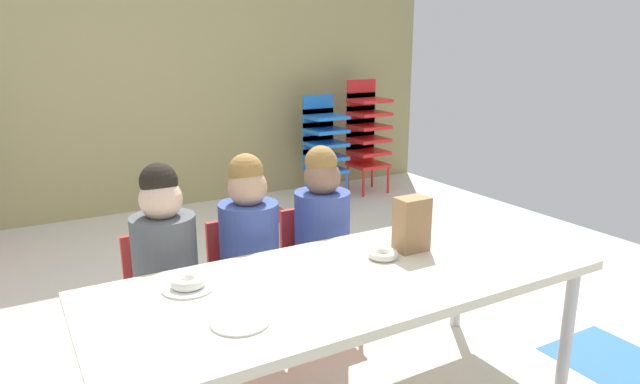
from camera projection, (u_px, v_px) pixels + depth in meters
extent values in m
cube|color=silver|center=(252.00, 348.00, 2.64)|extent=(5.80, 5.07, 0.02)
cube|color=silver|center=(261.00, 264.00, 3.61)|extent=(0.43, 0.43, 0.00)
cube|color=#B24C47|center=(266.00, 216.00, 4.58)|extent=(0.43, 0.43, 0.00)
cube|color=#336BB2|center=(607.00, 358.00, 2.53)|extent=(0.43, 0.43, 0.00)
cube|color=#478C51|center=(518.00, 270.00, 3.50)|extent=(0.43, 0.43, 0.00)
cube|color=tan|center=(119.00, 56.00, 4.43)|extent=(5.80, 0.10, 2.54)
cube|color=beige|center=(349.00, 280.00, 2.03)|extent=(1.84, 0.74, 0.04)
cylinder|color=#B2B2B7|center=(567.00, 330.00, 2.25)|extent=(0.05, 0.05, 0.53)
cylinder|color=#B2B2B7|center=(96.00, 373.00, 1.95)|extent=(0.05, 0.05, 0.53)
cylinder|color=#B2B2B7|center=(458.00, 276.00, 2.77)|extent=(0.05, 0.05, 0.53)
cube|color=red|center=(169.00, 310.00, 2.34)|extent=(0.32, 0.30, 0.03)
cube|color=red|center=(157.00, 264.00, 2.43)|extent=(0.29, 0.02, 0.30)
cylinder|color=#4C5156|center=(165.00, 261.00, 2.28)|extent=(0.30, 0.30, 0.38)
sphere|color=beige|center=(161.00, 199.00, 2.21)|extent=(0.17, 0.17, 0.17)
sphere|color=black|center=(159.00, 181.00, 2.21)|extent=(0.15, 0.15, 0.15)
cylinder|color=red|center=(145.00, 366.00, 2.20)|extent=(0.02, 0.02, 0.28)
cylinder|color=red|center=(214.00, 347.00, 2.34)|extent=(0.02, 0.02, 0.28)
cylinder|color=red|center=(131.00, 337.00, 2.42)|extent=(0.02, 0.02, 0.28)
cylinder|color=red|center=(194.00, 321.00, 2.55)|extent=(0.02, 0.02, 0.28)
cube|color=red|center=(251.00, 291.00, 2.52)|extent=(0.32, 0.30, 0.03)
cube|color=red|center=(237.00, 249.00, 2.60)|extent=(0.29, 0.02, 0.30)
cylinder|color=#384C99|center=(249.00, 245.00, 2.46)|extent=(0.30, 0.30, 0.38)
sphere|color=tan|center=(247.00, 187.00, 2.39)|extent=(0.17, 0.17, 0.17)
sphere|color=olive|center=(246.00, 171.00, 2.38)|extent=(0.15, 0.15, 0.15)
cylinder|color=red|center=(234.00, 342.00, 2.38)|extent=(0.02, 0.02, 0.28)
cylinder|color=red|center=(293.00, 326.00, 2.52)|extent=(0.02, 0.02, 0.28)
cylinder|color=red|center=(213.00, 317.00, 2.60)|extent=(0.02, 0.02, 0.28)
cylinder|color=red|center=(268.00, 303.00, 2.73)|extent=(0.02, 0.02, 0.28)
cube|color=red|center=(322.00, 274.00, 2.70)|extent=(0.32, 0.30, 0.03)
cube|color=red|center=(307.00, 236.00, 2.78)|extent=(0.29, 0.02, 0.30)
cylinder|color=#384C99|center=(322.00, 231.00, 2.64)|extent=(0.34, 0.34, 0.38)
sphere|color=#8C664C|center=(322.00, 177.00, 2.57)|extent=(0.17, 0.17, 0.17)
sphere|color=olive|center=(321.00, 162.00, 2.56)|extent=(0.15, 0.15, 0.15)
cylinder|color=red|center=(310.00, 321.00, 2.56)|extent=(0.02, 0.02, 0.28)
cylinder|color=red|center=(361.00, 307.00, 2.69)|extent=(0.02, 0.02, 0.28)
cylinder|color=red|center=(284.00, 299.00, 2.78)|extent=(0.02, 0.02, 0.28)
cylinder|color=red|center=(333.00, 287.00, 2.91)|extent=(0.02, 0.02, 0.28)
cube|color=blue|center=(326.00, 170.00, 5.04)|extent=(0.32, 0.30, 0.03)
cube|color=blue|center=(318.00, 158.00, 5.14)|extent=(0.30, 0.02, 0.18)
cube|color=blue|center=(326.00, 157.00, 5.01)|extent=(0.32, 0.30, 0.03)
cube|color=blue|center=(318.00, 145.00, 5.10)|extent=(0.30, 0.02, 0.18)
cube|color=blue|center=(326.00, 144.00, 4.98)|extent=(0.32, 0.30, 0.03)
cube|color=blue|center=(318.00, 132.00, 5.07)|extent=(0.30, 0.02, 0.18)
cube|color=blue|center=(326.00, 131.00, 4.95)|extent=(0.32, 0.30, 0.03)
cube|color=blue|center=(318.00, 118.00, 5.04)|extent=(0.30, 0.02, 0.18)
cube|color=blue|center=(326.00, 117.00, 4.92)|extent=(0.32, 0.30, 0.03)
cube|color=blue|center=(318.00, 105.00, 5.01)|extent=(0.30, 0.02, 0.18)
cylinder|color=blue|center=(320.00, 190.00, 4.90)|extent=(0.02, 0.02, 0.26)
cylinder|color=blue|center=(347.00, 186.00, 5.03)|extent=(0.02, 0.02, 0.26)
cylinder|color=blue|center=(305.00, 183.00, 5.12)|extent=(0.02, 0.02, 0.26)
cylinder|color=blue|center=(332.00, 180.00, 5.25)|extent=(0.02, 0.02, 0.26)
cube|color=red|center=(368.00, 165.00, 5.26)|extent=(0.32, 0.30, 0.03)
cube|color=red|center=(360.00, 153.00, 5.36)|extent=(0.30, 0.02, 0.18)
cube|color=red|center=(369.00, 152.00, 5.23)|extent=(0.32, 0.30, 0.03)
cube|color=red|center=(360.00, 141.00, 5.33)|extent=(0.30, 0.02, 0.18)
cube|color=red|center=(369.00, 140.00, 5.20)|extent=(0.32, 0.30, 0.03)
cube|color=red|center=(361.00, 128.00, 5.30)|extent=(0.30, 0.02, 0.18)
cube|color=red|center=(369.00, 127.00, 5.17)|extent=(0.32, 0.30, 0.03)
cube|color=red|center=(361.00, 115.00, 5.26)|extent=(0.30, 0.02, 0.18)
cube|color=red|center=(369.00, 114.00, 5.14)|extent=(0.32, 0.30, 0.03)
cube|color=red|center=(361.00, 102.00, 5.23)|extent=(0.30, 0.02, 0.18)
cube|color=red|center=(370.00, 100.00, 5.11)|extent=(0.32, 0.30, 0.03)
cube|color=red|center=(361.00, 89.00, 5.20)|extent=(0.30, 0.02, 0.18)
cylinder|color=red|center=(363.00, 183.00, 5.12)|extent=(0.02, 0.02, 0.26)
cylinder|color=red|center=(388.00, 179.00, 5.26)|extent=(0.02, 0.02, 0.26)
cylinder|color=red|center=(348.00, 177.00, 5.34)|extent=(0.02, 0.02, 0.26)
cylinder|color=red|center=(372.00, 174.00, 5.47)|extent=(0.02, 0.02, 0.26)
cube|color=#9E754C|center=(412.00, 224.00, 2.24)|extent=(0.13, 0.09, 0.22)
cylinder|color=white|center=(188.00, 288.00, 1.91)|extent=(0.18, 0.18, 0.01)
cylinder|color=white|center=(240.00, 322.00, 1.68)|extent=(0.18, 0.18, 0.01)
torus|color=white|center=(188.00, 282.00, 1.91)|extent=(0.12, 0.12, 0.04)
torus|color=white|center=(383.00, 254.00, 2.18)|extent=(0.12, 0.12, 0.03)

